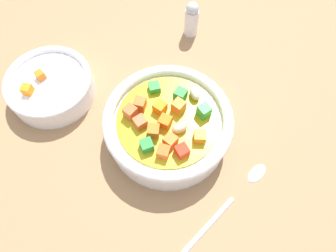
# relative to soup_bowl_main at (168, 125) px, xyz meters

# --- Properties ---
(ground_plane) EXTENTS (1.40, 1.40, 0.02)m
(ground_plane) POSITION_rel_soup_bowl_main_xyz_m (0.00, -0.00, -0.04)
(ground_plane) COLOR #9E754F
(soup_bowl_main) EXTENTS (0.20, 0.20, 0.07)m
(soup_bowl_main) POSITION_rel_soup_bowl_main_xyz_m (0.00, 0.00, 0.00)
(soup_bowl_main) COLOR white
(soup_bowl_main) RESTS_ON ground_plane
(spoon) EXTENTS (0.08, 0.19, 0.01)m
(spoon) POSITION_rel_soup_bowl_main_xyz_m (-0.14, 0.05, -0.03)
(spoon) COLOR silver
(spoon) RESTS_ON ground_plane
(side_bowl_small) EXTENTS (0.15, 0.15, 0.05)m
(side_bowl_small) POSITION_rel_soup_bowl_main_xyz_m (0.22, 0.02, -0.01)
(side_bowl_small) COLOR white
(side_bowl_small) RESTS_ON ground_plane
(pepper_shaker) EXTENTS (0.03, 0.03, 0.07)m
(pepper_shaker) POSITION_rel_soup_bowl_main_xyz_m (0.06, -0.23, 0.00)
(pepper_shaker) COLOR silver
(pepper_shaker) RESTS_ON ground_plane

